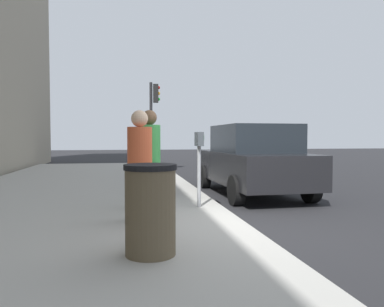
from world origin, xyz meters
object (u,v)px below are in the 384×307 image
(pedestrian_at_meter, at_px, (150,151))
(traffic_signal, at_px, (153,111))
(parking_meter, at_px, (199,153))
(trash_bin, at_px, (150,209))
(pedestrian_bystander, at_px, (140,157))
(parked_sedan_near, at_px, (252,160))

(pedestrian_at_meter, height_order, traffic_signal, traffic_signal)
(parking_meter, bearing_deg, trash_bin, 158.10)
(traffic_signal, xyz_separation_m, trash_bin, (-11.54, 0.92, -1.92))
(trash_bin, bearing_deg, pedestrian_bystander, 1.79)
(parking_meter, relative_size, traffic_signal, 0.39)
(pedestrian_bystander, bearing_deg, parked_sedan_near, 16.75)
(pedestrian_at_meter, xyz_separation_m, trash_bin, (-2.59, 0.16, -0.56))
(pedestrian_bystander, xyz_separation_m, parked_sedan_near, (3.32, -2.96, -0.26))
(parked_sedan_near, distance_m, traffic_signal, 7.11)
(traffic_signal, bearing_deg, pedestrian_bystander, 174.42)
(parking_meter, bearing_deg, traffic_signal, 1.16)
(parking_meter, distance_m, pedestrian_bystander, 1.61)
(traffic_signal, bearing_deg, parked_sedan_near, -163.30)
(pedestrian_at_meter, bearing_deg, parked_sedan_near, 25.61)
(pedestrian_at_meter, xyz_separation_m, parked_sedan_near, (2.33, -2.74, -0.32))
(pedestrian_bystander, distance_m, trash_bin, 1.68)
(parking_meter, relative_size, pedestrian_bystander, 0.82)
(parking_meter, bearing_deg, pedestrian_bystander, 134.53)
(traffic_signal, bearing_deg, trash_bin, 175.44)
(pedestrian_bystander, xyz_separation_m, traffic_signal, (9.94, -0.97, 1.42))
(trash_bin, bearing_deg, pedestrian_at_meter, -3.60)
(parking_meter, height_order, parked_sedan_near, parked_sedan_near)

